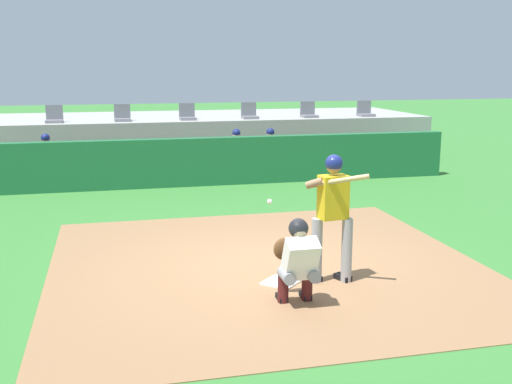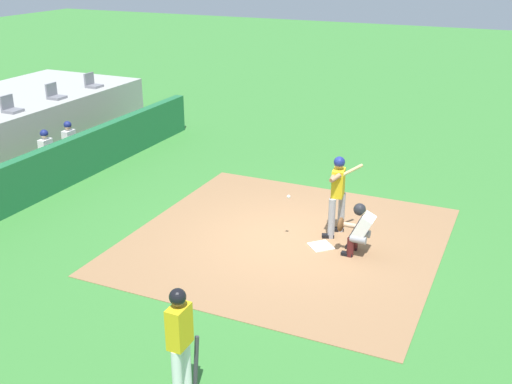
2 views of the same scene
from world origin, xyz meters
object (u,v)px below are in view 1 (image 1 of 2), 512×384
(stadium_seat_1, at_px, (54,118))
(home_plate, at_px, (281,282))
(batter_at_plate, at_px, (332,210))
(stadium_seat_5, at_px, (309,113))
(stadium_seat_6, at_px, (365,112))
(stadium_seat_2, at_px, (122,116))
(catcher_crouched, at_px, (297,258))
(stadium_seat_3, at_px, (187,115))
(dugout_player_2, at_px, (271,152))
(dugout_player_0, at_px, (46,159))
(stadium_seat_4, at_px, (249,114))
(dugout_player_1, at_px, (237,153))

(stadium_seat_1, bearing_deg, home_plate, -69.95)
(batter_at_plate, xyz_separation_m, stadium_seat_5, (3.02, 10.28, 0.50))
(stadium_seat_6, bearing_deg, stadium_seat_2, 180.00)
(catcher_crouched, height_order, stadium_seat_3, stadium_seat_3)
(stadium_seat_1, xyz_separation_m, stadium_seat_2, (1.86, 0.00, 0.00))
(dugout_player_2, xyz_separation_m, stadium_seat_5, (1.71, 2.03, 0.86))
(stadium_seat_6, bearing_deg, stadium_seat_3, 180.00)
(home_plate, bearing_deg, stadium_seat_6, 61.31)
(stadium_seat_2, xyz_separation_m, stadium_seat_6, (7.43, 0.00, 0.00))
(dugout_player_0, distance_m, stadium_seat_2, 2.94)
(stadium_seat_4, height_order, stadium_seat_5, same)
(dugout_player_2, bearing_deg, stadium_seat_6, 29.73)
(dugout_player_1, relative_size, stadium_seat_2, 2.71)
(stadium_seat_6, bearing_deg, stadium_seat_5, 180.00)
(dugout_player_0, height_order, stadium_seat_1, stadium_seat_1)
(stadium_seat_1, relative_size, stadium_seat_6, 1.00)
(stadium_seat_3, xyz_separation_m, stadium_seat_6, (5.57, 0.00, 0.00))
(dugout_player_1, xyz_separation_m, stadium_seat_5, (2.65, 2.03, 0.86))
(stadium_seat_1, relative_size, stadium_seat_4, 1.00)
(dugout_player_1, bearing_deg, stadium_seat_4, 68.79)
(dugout_player_1, xyz_separation_m, stadium_seat_4, (0.79, 2.03, 0.86))
(home_plate, height_order, stadium_seat_1, stadium_seat_1)
(stadium_seat_3, xyz_separation_m, stadium_seat_5, (3.71, 0.00, 0.00))
(catcher_crouched, relative_size, stadium_seat_1, 3.95)
(stadium_seat_4, bearing_deg, stadium_seat_1, 180.00)
(dugout_player_0, xyz_separation_m, dugout_player_1, (4.87, 0.00, 0.00))
(catcher_crouched, bearing_deg, dugout_player_2, 77.24)
(batter_at_plate, xyz_separation_m, dugout_player_2, (1.32, 8.24, -0.36))
(batter_at_plate, relative_size, stadium_seat_6, 3.76)
(catcher_crouched, bearing_deg, stadium_seat_5, 71.22)
(stadium_seat_1, height_order, stadium_seat_3, same)
(stadium_seat_4, bearing_deg, dugout_player_2, -85.73)
(stadium_seat_1, xyz_separation_m, stadium_seat_6, (9.29, 0.00, 0.00))
(stadium_seat_2, relative_size, stadium_seat_4, 1.00)
(stadium_seat_4, relative_size, stadium_seat_6, 1.00)
(dugout_player_1, height_order, stadium_seat_5, stadium_seat_5)
(dugout_player_0, distance_m, stadium_seat_3, 4.40)
(dugout_player_1, relative_size, stadium_seat_5, 2.71)
(dugout_player_2, distance_m, stadium_seat_4, 2.21)
(stadium_seat_4, bearing_deg, home_plate, -100.34)
(home_plate, bearing_deg, catcher_crouched, -90.62)
(dugout_player_1, xyz_separation_m, stadium_seat_1, (-4.78, 2.03, 0.86))
(home_plate, xyz_separation_m, stadium_seat_3, (0.00, 10.18, 1.51))
(stadium_seat_2, bearing_deg, catcher_crouched, -80.41)
(dugout_player_2, bearing_deg, stadium_seat_5, 50.03)
(dugout_player_2, relative_size, stadium_seat_3, 2.71)
(dugout_player_1, bearing_deg, stadium_seat_5, 37.55)
(home_plate, relative_size, dugout_player_0, 0.34)
(stadium_seat_4, xyz_separation_m, stadium_seat_6, (3.71, 0.00, 0.00))
(dugout_player_0, relative_size, stadium_seat_6, 2.71)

